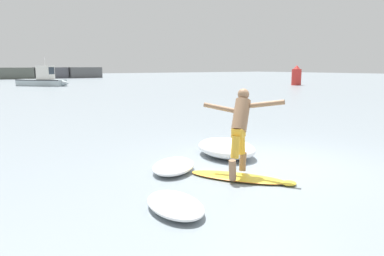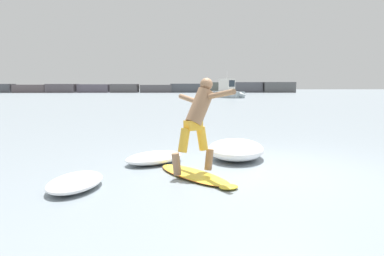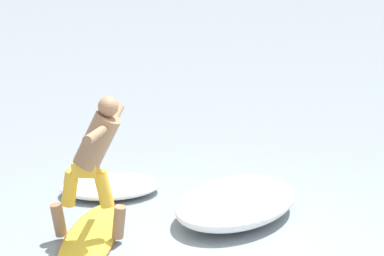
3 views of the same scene
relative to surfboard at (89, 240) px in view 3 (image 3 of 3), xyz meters
The scene contains 4 objects.
surfboard is the anchor object (origin of this frame).
surfer 0.97m from the surfboard, 48.71° to the left, with size 1.02×1.36×1.59m.
wave_foam_at_nose 1.78m from the surfboard, 57.75° to the left, with size 1.41×1.83×0.40m.
wave_foam_beside 1.34m from the surfboard, 122.91° to the left, with size 1.46×1.44×0.22m.
Camera 3 is at (3.33, -4.82, 3.32)m, focal length 60.00 mm.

